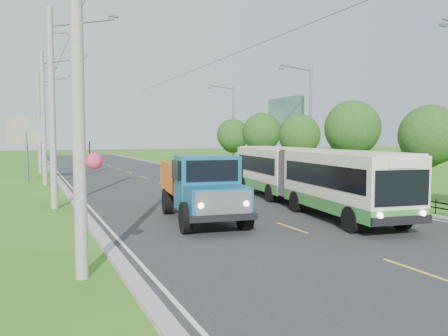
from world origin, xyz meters
TOP-DOWN VIEW (x-y plane):
  - ground at (0.00, 0.00)m, footprint 240.00×240.00m
  - road at (0.00, 20.00)m, footprint 14.00×120.00m
  - curb_left at (-7.20, 20.00)m, footprint 0.40×120.00m
  - curb_right at (7.15, 20.00)m, footprint 0.30×120.00m
  - edge_line_left at (-6.65, 20.00)m, footprint 0.12×120.00m
  - edge_line_right at (6.65, 20.00)m, footprint 0.12×120.00m
  - centre_dash at (0.00, 0.00)m, footprint 0.12×2.20m
  - railing_right at (8.00, 14.00)m, footprint 0.04×40.00m
  - pole_nearest at (-8.24, -3.00)m, footprint 3.51×0.44m
  - pole_near at (-8.26, 9.00)m, footprint 3.51×0.32m
  - pole_mid at (-8.26, 21.00)m, footprint 3.51×0.32m
  - pole_far at (-8.26, 33.00)m, footprint 3.51×0.32m
  - tree_second at (9.86, 2.14)m, footprint 3.18×3.26m
  - tree_third at (9.86, 8.14)m, footprint 3.60×3.62m
  - tree_fourth at (9.86, 14.14)m, footprint 3.24×3.31m
  - tree_fifth at (9.86, 20.14)m, footprint 3.48×3.52m
  - tree_back at (9.86, 26.14)m, footprint 3.30×3.36m
  - streetlight_mid at (10.64, 14.00)m, footprint 3.02×0.20m
  - streetlight_far at (10.64, 28.00)m, footprint 3.02×0.20m
  - planter_near at (8.60, 6.00)m, footprint 0.64×0.64m
  - planter_mid at (8.60, 14.00)m, footprint 0.64×0.64m
  - planter_far at (8.60, 22.00)m, footprint 0.64×0.64m
  - billboard_left at (-9.50, 24.00)m, footprint 3.00×0.20m
  - billboard_right at (12.30, 20.00)m, footprint 0.24×6.00m
  - bus at (3.57, 4.31)m, footprint 4.68×15.43m
  - dump_truck at (-2.69, 2.96)m, footprint 3.46×7.07m

SIDE VIEW (x-z plane):
  - ground at x=0.00m, z-range 0.00..0.00m
  - road at x=0.00m, z-range 0.00..0.02m
  - edge_line_left at x=-6.65m, z-range 0.02..0.02m
  - edge_line_right at x=6.65m, z-range 0.02..0.02m
  - centre_dash at x=0.00m, z-range 0.02..0.02m
  - curb_right at x=7.15m, z-range 0.00..0.10m
  - curb_left at x=-7.20m, z-range 0.00..0.15m
  - planter_near at x=8.60m, z-range -0.05..0.62m
  - planter_mid at x=8.60m, z-range -0.05..0.62m
  - planter_far at x=8.60m, z-range -0.05..0.62m
  - railing_right at x=8.00m, z-range 0.00..0.60m
  - dump_truck at x=-2.69m, z-range 0.19..3.04m
  - bus at x=3.57m, z-range 0.30..3.24m
  - tree_second at x=9.86m, z-range 0.87..6.17m
  - tree_fourth at x=9.86m, z-range 0.89..6.29m
  - tree_back at x=9.86m, z-range 0.90..6.40m
  - tree_fifth at x=9.86m, z-range 0.95..6.75m
  - billboard_left at x=-9.50m, z-range 1.27..6.47m
  - tree_third at x=9.86m, z-range 0.99..6.99m
  - streetlight_mid at x=10.64m, z-range 0.37..9.44m
  - streetlight_far at x=10.64m, z-range 0.37..9.44m
  - pole_nearest at x=-8.24m, z-range -0.06..9.94m
  - pole_near at x=-8.26m, z-range 0.09..10.09m
  - pole_mid at x=-8.26m, z-range 0.09..10.09m
  - pole_far at x=-8.26m, z-range 0.09..10.09m
  - billboard_right at x=12.30m, z-range 1.69..8.99m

